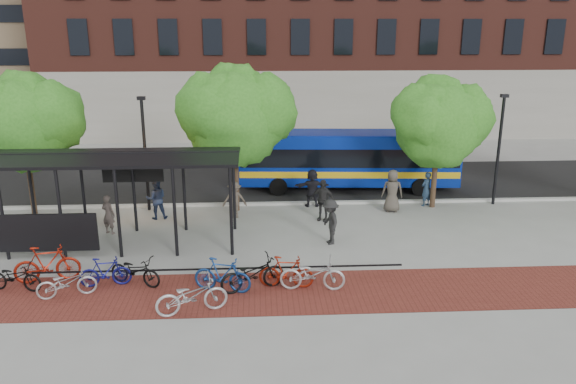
{
  "coord_description": "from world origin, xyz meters",
  "views": [
    {
      "loc": [
        -1.98,
        -20.98,
        8.05
      ],
      "look_at": [
        -0.82,
        0.69,
        1.6
      ],
      "focal_mm": 35.0,
      "sensor_mm": 36.0,
      "label": 1
    }
  ],
  "objects_px": {
    "pedestrian_3": "(235,200)",
    "pedestrian_5": "(312,188)",
    "pedestrian_9": "(330,222)",
    "tree_a": "(25,119)",
    "bike_6": "(192,296)",
    "bike_4": "(135,271)",
    "lamp_post_left": "(145,151)",
    "bike_3": "(105,272)",
    "bus": "(348,157)",
    "bike_10": "(312,274)",
    "bike_0": "(15,277)",
    "bike_7": "(222,275)",
    "bike_1": "(47,264)",
    "pedestrian_7": "(426,189)",
    "bus_shelter": "(93,168)",
    "bike_2": "(66,283)",
    "pedestrian_4": "(323,200)",
    "pedestrian_1": "(108,214)",
    "lamp_post_right": "(499,147)",
    "tree_c": "(440,120)",
    "tree_b": "(237,112)",
    "bike_9": "(286,272)",
    "pedestrian_2": "(156,199)",
    "pedestrian_6": "(392,191)"
  },
  "relations": [
    {
      "from": "bike_3",
      "to": "bus",
      "type": "bearing_deg",
      "value": -49.04
    },
    {
      "from": "lamp_post_left",
      "to": "bike_4",
      "type": "bearing_deg",
      "value": -82.7
    },
    {
      "from": "bike_7",
      "to": "bike_10",
      "type": "relative_size",
      "value": 0.91
    },
    {
      "from": "bike_2",
      "to": "pedestrian_4",
      "type": "xyz_separation_m",
      "value": [
        8.66,
        6.65,
        0.44
      ]
    },
    {
      "from": "bike_7",
      "to": "bike_1",
      "type": "bearing_deg",
      "value": 96.45
    },
    {
      "from": "bus_shelter",
      "to": "pedestrian_1",
      "type": "relative_size",
      "value": 6.58
    },
    {
      "from": "bike_7",
      "to": "pedestrian_3",
      "type": "xyz_separation_m",
      "value": [
        0.12,
        7.1,
        0.25
      ]
    },
    {
      "from": "lamp_post_left",
      "to": "pedestrian_9",
      "type": "bearing_deg",
      "value": -30.57
    },
    {
      "from": "bike_0",
      "to": "pedestrian_9",
      "type": "bearing_deg",
      "value": -60.88
    },
    {
      "from": "pedestrian_2",
      "to": "bike_6",
      "type": "bearing_deg",
      "value": 95.16
    },
    {
      "from": "bus_shelter",
      "to": "bike_4",
      "type": "relative_size",
      "value": 5.68
    },
    {
      "from": "bus",
      "to": "bike_3",
      "type": "xyz_separation_m",
      "value": [
        -9.46,
        -10.71,
        -1.2
      ]
    },
    {
      "from": "tree_a",
      "to": "pedestrian_5",
      "type": "xyz_separation_m",
      "value": [
        12.37,
        0.35,
        -3.36
      ]
    },
    {
      "from": "lamp_post_left",
      "to": "bike_0",
      "type": "distance_m",
      "value": 8.76
    },
    {
      "from": "tree_b",
      "to": "bike_9",
      "type": "height_order",
      "value": "tree_b"
    },
    {
      "from": "bus_shelter",
      "to": "tree_b",
      "type": "relative_size",
      "value": 1.64
    },
    {
      "from": "pedestrian_1",
      "to": "pedestrian_3",
      "type": "height_order",
      "value": "pedestrian_3"
    },
    {
      "from": "bike_9",
      "to": "bike_0",
      "type": "bearing_deg",
      "value": 96.1
    },
    {
      "from": "tree_b",
      "to": "pedestrian_5",
      "type": "relative_size",
      "value": 3.67
    },
    {
      "from": "lamp_post_right",
      "to": "pedestrian_9",
      "type": "relative_size",
      "value": 2.92
    },
    {
      "from": "pedestrian_9",
      "to": "tree_a",
      "type": "bearing_deg",
      "value": -119.29
    },
    {
      "from": "lamp_post_left",
      "to": "tree_a",
      "type": "bearing_deg",
      "value": -177.08
    },
    {
      "from": "tree_c",
      "to": "pedestrian_3",
      "type": "bearing_deg",
      "value": -173.26
    },
    {
      "from": "pedestrian_3",
      "to": "pedestrian_7",
      "type": "distance_m",
      "value": 8.87
    },
    {
      "from": "pedestrian_9",
      "to": "bike_3",
      "type": "bearing_deg",
      "value": -77.17
    },
    {
      "from": "bike_2",
      "to": "pedestrian_2",
      "type": "distance_m",
      "value": 7.43
    },
    {
      "from": "lamp_post_right",
      "to": "bike_0",
      "type": "xyz_separation_m",
      "value": [
        -18.71,
        -8.01,
        -2.28
      ]
    },
    {
      "from": "tree_a",
      "to": "bike_10",
      "type": "distance_m",
      "value": 14.65
    },
    {
      "from": "bus_shelter",
      "to": "bike_10",
      "type": "height_order",
      "value": "bus_shelter"
    },
    {
      "from": "lamp_post_left",
      "to": "bike_6",
      "type": "relative_size",
      "value": 2.43
    },
    {
      "from": "bike_6",
      "to": "pedestrian_5",
      "type": "height_order",
      "value": "pedestrian_5"
    },
    {
      "from": "pedestrian_3",
      "to": "bike_4",
      "type": "bearing_deg",
      "value": -116.39
    },
    {
      "from": "lamp_post_left",
      "to": "pedestrian_6",
      "type": "distance_m",
      "value": 11.14
    },
    {
      "from": "tree_a",
      "to": "pedestrian_6",
      "type": "bearing_deg",
      "value": -2.14
    },
    {
      "from": "bus",
      "to": "bike_4",
      "type": "xyz_separation_m",
      "value": [
        -8.53,
        -10.65,
        -1.2
      ]
    },
    {
      "from": "tree_a",
      "to": "tree_c",
      "type": "xyz_separation_m",
      "value": [
        18.0,
        -0.0,
        -0.19
      ]
    },
    {
      "from": "lamp_post_right",
      "to": "bike_1",
      "type": "bearing_deg",
      "value": -157.46
    },
    {
      "from": "pedestrian_3",
      "to": "pedestrian_5",
      "type": "xyz_separation_m",
      "value": [
        3.51,
        1.43,
        0.07
      ]
    },
    {
      "from": "bike_2",
      "to": "bike_6",
      "type": "height_order",
      "value": "bike_6"
    },
    {
      "from": "bus_shelter",
      "to": "bike_10",
      "type": "distance_m",
      "value": 9.27
    },
    {
      "from": "lamp_post_right",
      "to": "pedestrian_1",
      "type": "distance_m",
      "value": 17.39
    },
    {
      "from": "tree_a",
      "to": "bike_2",
      "type": "xyz_separation_m",
      "value": [
        3.96,
        -8.27,
        -3.77
      ]
    },
    {
      "from": "bike_2",
      "to": "pedestrian_5",
      "type": "distance_m",
      "value": 12.04
    },
    {
      "from": "bike_4",
      "to": "bike_10",
      "type": "distance_m",
      "value": 5.7
    },
    {
      "from": "pedestrian_9",
      "to": "pedestrian_2",
      "type": "bearing_deg",
      "value": -125.26
    },
    {
      "from": "tree_b",
      "to": "bike_0",
      "type": "bearing_deg",
      "value": -131.26
    },
    {
      "from": "lamp_post_right",
      "to": "bike_4",
      "type": "height_order",
      "value": "lamp_post_right"
    },
    {
      "from": "pedestrian_2",
      "to": "bike_0",
      "type": "bearing_deg",
      "value": 53.1
    },
    {
      "from": "bike_3",
      "to": "pedestrian_3",
      "type": "bearing_deg",
      "value": -38.42
    },
    {
      "from": "pedestrian_7",
      "to": "pedestrian_9",
      "type": "height_order",
      "value": "pedestrian_9"
    }
  ]
}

